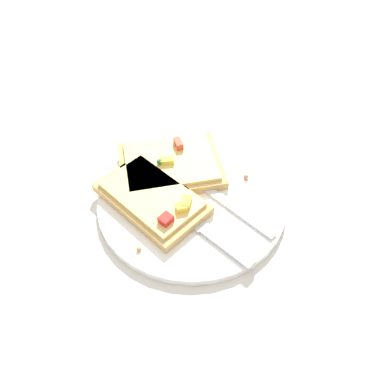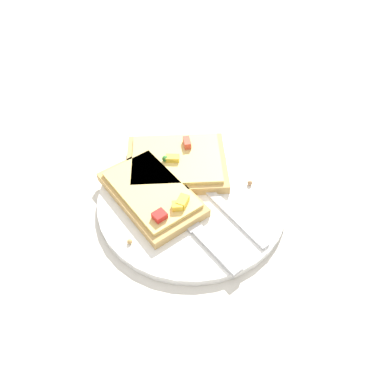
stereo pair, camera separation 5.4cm
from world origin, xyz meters
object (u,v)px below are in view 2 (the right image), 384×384
(plate, at_px, (192,199))
(knife, at_px, (193,226))
(fork, at_px, (208,191))
(pizza_slice_main, at_px, (177,162))
(pizza_slice_corner, at_px, (152,193))

(plate, xyz_separation_m, knife, (-0.03, -0.04, 0.01))
(knife, bearing_deg, fork, -57.77)
(plate, xyz_separation_m, pizza_slice_main, (0.02, 0.06, 0.02))
(pizza_slice_main, bearing_deg, knife, -81.20)
(plate, distance_m, pizza_slice_corner, 0.06)
(knife, height_order, pizza_slice_corner, pizza_slice_corner)
(fork, distance_m, pizza_slice_main, 0.07)
(fork, bearing_deg, pizza_slice_main, 5.47)
(pizza_slice_main, relative_size, pizza_slice_corner, 1.23)
(pizza_slice_main, bearing_deg, pizza_slice_corner, -120.83)
(plate, height_order, pizza_slice_main, pizza_slice_main)
(fork, height_order, pizza_slice_main, pizza_slice_main)
(pizza_slice_corner, bearing_deg, fork, -119.20)
(fork, relative_size, pizza_slice_corner, 1.38)
(pizza_slice_main, distance_m, pizza_slice_corner, 0.07)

